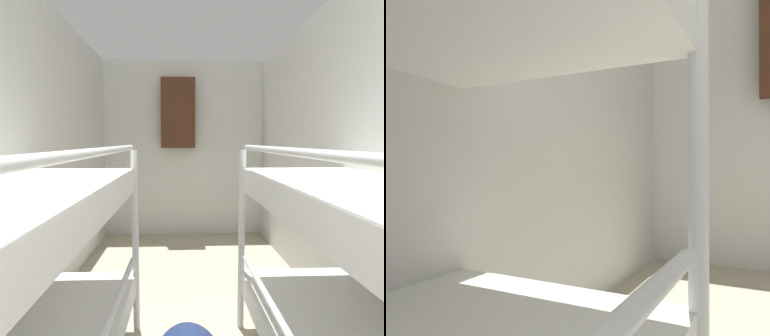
{
  "view_description": "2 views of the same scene",
  "coord_description": "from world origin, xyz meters",
  "views": [
    {
      "loc": [
        -0.06,
        0.42,
        1.29
      ],
      "look_at": [
        0.04,
        2.85,
        1.07
      ],
      "focal_mm": 28.0,
      "sensor_mm": 36.0,
      "label": 1
    },
    {
      "loc": [
        -0.21,
        1.54,
        0.71
      ],
      "look_at": [
        -0.64,
        2.34,
        0.71
      ],
      "focal_mm": 35.0,
      "sensor_mm": 36.0,
      "label": 2
    }
  ],
  "objects": [
    {
      "name": "hanging_coat",
      "position": [
        -0.08,
        4.35,
        1.65
      ],
      "size": [
        0.44,
        0.12,
        0.9
      ],
      "color": "#472819"
    },
    {
      "name": "wall_left",
      "position": [
        -1.09,
        2.23,
        1.17
      ],
      "size": [
        0.06,
        4.59,
        2.35
      ],
      "color": "silver",
      "rests_on": "ground_plane"
    },
    {
      "name": "wall_back",
      "position": [
        0.0,
        4.5,
        1.17
      ],
      "size": [
        2.25,
        0.06,
        2.35
      ],
      "color": "silver",
      "rests_on": "ground_plane"
    },
    {
      "name": "wall_right",
      "position": [
        1.09,
        2.23,
        1.17
      ],
      "size": [
        0.06,
        4.59,
        2.35
      ],
      "color": "silver",
      "rests_on": "ground_plane"
    }
  ]
}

